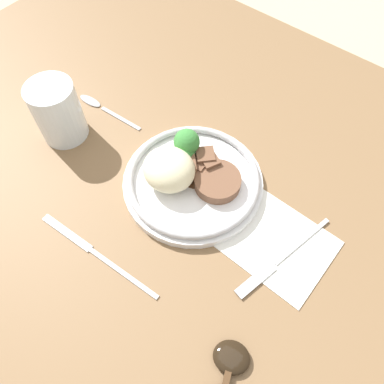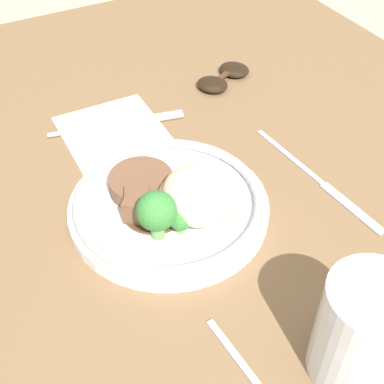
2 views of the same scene
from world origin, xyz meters
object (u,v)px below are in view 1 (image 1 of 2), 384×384
Objects in this scene: knife at (94,252)px; spoon at (98,105)px; plate at (189,175)px; sunglasses at (226,381)px; juice_glass at (59,114)px; fork at (276,263)px.

spoon reaches higher than knife.
knife is (0.03, 0.19, -0.02)m from plate.
sunglasses is at bearing 172.34° from knife.
juice_glass reaches higher than knife.
plate is 0.25m from spoon.
plate is at bearing 170.36° from spoon.
juice_glass is at bearing 89.20° from spoon.
fork is at bearing 171.02° from plate.
spoon is (0.44, -0.05, -0.00)m from fork.
sunglasses is at bearing 162.86° from juice_glass.
spoon is (0.25, -0.02, -0.02)m from plate.
fork is (-0.19, 0.03, -0.02)m from plate.
fork and spoon have the same top height.
fork is 1.26× the size of spoon.
knife is 1.51× the size of spoon.
juice_glass is 0.44m from fork.
juice_glass is 0.49m from sunglasses.
juice_glass is at bearing -74.08° from fork.
spoon is (0.22, -0.21, 0.00)m from knife.
sunglasses is at bearing 150.42° from spoon.
juice_glass is 0.57× the size of fork.
plate is at bearing -64.42° from sunglasses.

